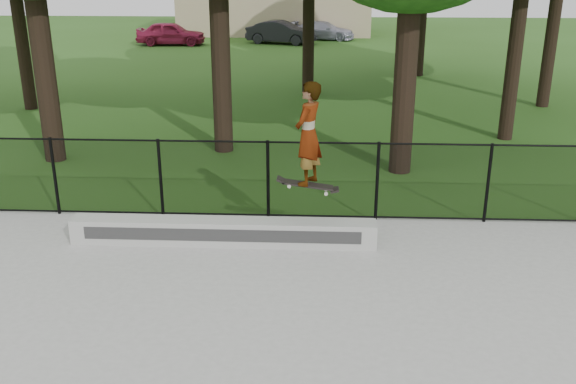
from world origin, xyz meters
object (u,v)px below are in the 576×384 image
(car_c, at_px, (323,30))
(car_a, at_px, (171,33))
(grind_ledge, at_px, (223,232))
(car_b, at_px, (281,32))
(skater_airborne, at_px, (308,136))

(car_c, bearing_deg, car_a, 122.95)
(grind_ledge, relative_size, car_a, 1.37)
(grind_ledge, xyz_separation_m, car_b, (-0.64, 27.45, 0.36))
(car_b, relative_size, car_c, 1.03)
(car_a, bearing_deg, skater_airborne, -164.35)
(car_c, bearing_deg, grind_ledge, -169.53)
(skater_airborne, bearing_deg, car_a, 107.16)
(car_c, height_order, skater_airborne, skater_airborne)
(car_b, bearing_deg, skater_airborne, -159.16)
(grind_ledge, height_order, car_c, car_c)
(grind_ledge, xyz_separation_m, car_c, (1.78, 29.54, 0.26))
(car_a, distance_m, skater_airborne, 27.90)
(grind_ledge, distance_m, car_a, 27.44)
(grind_ledge, relative_size, car_c, 1.52)
(car_a, relative_size, car_b, 1.07)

